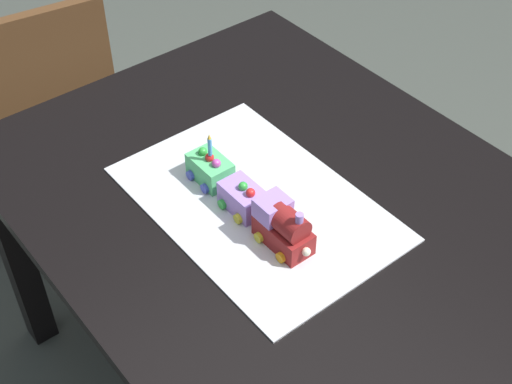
% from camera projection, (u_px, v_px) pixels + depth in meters
% --- Properties ---
extents(dining_table, '(1.40, 1.00, 0.74)m').
position_uv_depth(dining_table, '(298.00, 246.00, 1.59)').
color(dining_table, black).
rests_on(dining_table, ground).
extents(chair, '(0.45, 0.45, 0.86)m').
position_uv_depth(chair, '(44.00, 109.00, 2.23)').
color(chair, brown).
rests_on(chair, ground).
extents(cake_board, '(0.60, 0.40, 0.00)m').
position_uv_depth(cake_board, '(256.00, 203.00, 1.54)').
color(cake_board, silver).
rests_on(cake_board, dining_table).
extents(cake_locomotive, '(0.14, 0.08, 0.12)m').
position_uv_depth(cake_locomotive, '(283.00, 226.00, 1.42)').
color(cake_locomotive, maroon).
rests_on(cake_locomotive, cake_board).
extents(cake_car_tanker_lavender, '(0.10, 0.08, 0.07)m').
position_uv_depth(cake_car_tanker_lavender, '(243.00, 198.00, 1.50)').
color(cake_car_tanker_lavender, '#AD84E0').
rests_on(cake_car_tanker_lavender, cake_board).
extents(cake_car_hopper_mint_green, '(0.10, 0.08, 0.07)m').
position_uv_depth(cake_car_hopper_mint_green, '(210.00, 169.00, 1.57)').
color(cake_car_hopper_mint_green, '#59CC7A').
rests_on(cake_car_hopper_mint_green, cake_board).
extents(birthday_candle, '(0.01, 0.01, 0.06)m').
position_uv_depth(birthday_candle, '(210.00, 145.00, 1.52)').
color(birthday_candle, '#4CA5E5').
rests_on(birthday_candle, cake_car_hopper_mint_green).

